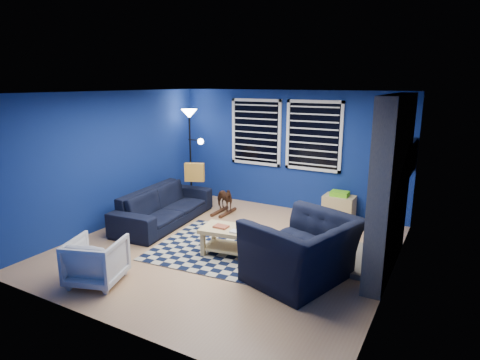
# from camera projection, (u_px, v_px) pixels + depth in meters

# --- Properties ---
(floor) EXTENTS (5.00, 5.00, 0.00)m
(floor) POSITION_uv_depth(u_px,v_px,m) (228.00, 248.00, 6.59)
(floor) COLOR tan
(floor) RESTS_ON ground
(ceiling) EXTENTS (5.00, 5.00, 0.00)m
(ceiling) POSITION_uv_depth(u_px,v_px,m) (227.00, 93.00, 6.00)
(ceiling) COLOR white
(ceiling) RESTS_ON wall_back
(wall_back) EXTENTS (5.00, 0.00, 5.00)m
(wall_back) POSITION_uv_depth(u_px,v_px,m) (288.00, 151.00, 8.42)
(wall_back) COLOR navy
(wall_back) RESTS_ON floor
(wall_left) EXTENTS (0.00, 5.00, 5.00)m
(wall_left) POSITION_uv_depth(u_px,v_px,m) (112.00, 159.00, 7.47)
(wall_left) COLOR navy
(wall_left) RESTS_ON floor
(wall_right) EXTENTS (0.00, 5.00, 5.00)m
(wall_right) POSITION_uv_depth(u_px,v_px,m) (396.00, 195.00, 5.12)
(wall_right) COLOR navy
(wall_right) RESTS_ON floor
(fireplace) EXTENTS (0.65, 2.00, 2.50)m
(fireplace) POSITION_uv_depth(u_px,v_px,m) (390.00, 189.00, 5.62)
(fireplace) COLOR gray
(fireplace) RESTS_ON floor
(window_left) EXTENTS (1.17, 0.06, 1.42)m
(window_left) POSITION_uv_depth(u_px,v_px,m) (256.00, 132.00, 8.65)
(window_left) COLOR black
(window_left) RESTS_ON wall_back
(window_right) EXTENTS (1.17, 0.06, 1.42)m
(window_right) POSITION_uv_depth(u_px,v_px,m) (314.00, 136.00, 8.04)
(window_right) COLOR black
(window_right) RESTS_ON wall_back
(tv) EXTENTS (0.07, 1.00, 0.58)m
(tv) POSITION_uv_depth(u_px,v_px,m) (411.00, 158.00, 6.80)
(tv) COLOR black
(tv) RESTS_ON wall_right
(rug) EXTENTS (2.67, 2.21, 0.02)m
(rug) POSITION_uv_depth(u_px,v_px,m) (235.00, 249.00, 6.51)
(rug) COLOR black
(rug) RESTS_ON floor
(sofa) EXTENTS (2.37, 1.12, 0.67)m
(sofa) POSITION_uv_depth(u_px,v_px,m) (164.00, 206.00, 7.70)
(sofa) COLOR black
(sofa) RESTS_ON floor
(armchair_big) EXTENTS (1.66, 1.54, 0.89)m
(armchair_big) POSITION_uv_depth(u_px,v_px,m) (302.00, 250.00, 5.41)
(armchair_big) COLOR black
(armchair_big) RESTS_ON floor
(armchair_bent) EXTENTS (0.86, 0.87, 0.63)m
(armchair_bent) POSITION_uv_depth(u_px,v_px,m) (96.00, 261.00, 5.39)
(armchair_bent) COLOR gray
(armchair_bent) RESTS_ON floor
(rocking_horse) EXTENTS (0.50, 0.66, 0.51)m
(rocking_horse) POSITION_uv_depth(u_px,v_px,m) (223.00, 199.00, 8.24)
(rocking_horse) COLOR #492917
(rocking_horse) RESTS_ON floor
(coffee_table) EXTENTS (1.00, 0.67, 0.47)m
(coffee_table) POSITION_uv_depth(u_px,v_px,m) (231.00, 236.00, 6.25)
(coffee_table) COLOR #DABF7A
(coffee_table) RESTS_ON rug
(cabinet) EXTENTS (0.59, 0.40, 0.58)m
(cabinet) POSITION_uv_depth(u_px,v_px,m) (339.00, 207.00, 7.87)
(cabinet) COLOR #DABF7A
(cabinet) RESTS_ON floor
(floor_lamp) EXTENTS (0.57, 0.35, 2.08)m
(floor_lamp) POSITION_uv_depth(u_px,v_px,m) (190.00, 126.00, 8.86)
(floor_lamp) COLOR black
(floor_lamp) RESTS_ON floor
(throw_pillow) EXTENTS (0.41, 0.27, 0.38)m
(throw_pillow) POSITION_uv_depth(u_px,v_px,m) (195.00, 172.00, 8.19)
(throw_pillow) COLOR #C0852D
(throw_pillow) RESTS_ON sofa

